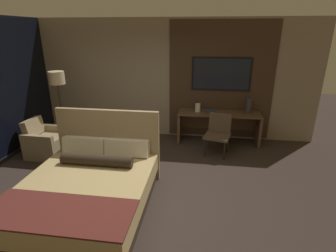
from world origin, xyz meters
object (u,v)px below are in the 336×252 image
object	(u,v)px
tv	(221,74)
vase_short	(198,108)
armchair_by_window	(46,143)
book	(210,111)
desk_chair	(218,131)
bed	(88,189)
desk	(218,121)
vase_tall	(248,106)
floor_lamp	(57,84)

from	to	relation	value
tv	vase_short	size ratio (longest dim) A/B	6.90
armchair_by_window	book	xyz separation A→B (m)	(3.44, 1.21, 0.48)
desk_chair	vase_short	world-z (taller)	vase_short
bed	desk	distance (m)	3.45
bed	desk_chair	size ratio (longest dim) A/B	2.46
vase_tall	vase_short	bearing A→B (deg)	-177.61
vase_short	desk	bearing A→B (deg)	3.75
book	vase_tall	bearing A→B (deg)	1.75
floor_lamp	vase_short	size ratio (longest dim) A/B	8.64
desk	floor_lamp	world-z (taller)	floor_lamp
tv	book	size ratio (longest dim) A/B	5.21
tv	floor_lamp	distance (m)	3.68
bed	vase_short	distance (m)	3.19
bed	desk_chair	xyz separation A→B (m)	(1.98, 2.18, 0.20)
tv	vase_short	xyz separation A→B (m)	(-0.50, -0.26, -0.75)
vase_short	book	bearing A→B (deg)	4.21
bed	vase_short	bearing A→B (deg)	61.43
armchair_by_window	vase_short	distance (m)	3.41
desk	tv	xyz separation A→B (m)	(0.00, 0.23, 1.07)
armchair_by_window	bed	bearing A→B (deg)	-132.30
bed	floor_lamp	xyz separation A→B (m)	(-1.60, 2.25, 1.09)
armchair_by_window	book	distance (m)	3.68
desk_chair	vase_short	size ratio (longest dim) A/B	4.46
floor_lamp	vase_short	world-z (taller)	floor_lamp
vase_short	vase_tall	bearing A→B (deg)	2.39
vase_short	book	distance (m)	0.31
tv	vase_short	distance (m)	0.93
floor_lamp	book	world-z (taller)	floor_lamp
tv	desk_chair	size ratio (longest dim) A/B	1.54
floor_lamp	vase_short	bearing A→B (deg)	9.33
bed	vase_tall	world-z (taller)	bed
vase_tall	tv	bearing A→B (deg)	161.82
tv	floor_lamp	xyz separation A→B (m)	(-3.60, -0.77, -0.17)
armchair_by_window	book	bearing A→B (deg)	-69.09
desk_chair	vase_short	distance (m)	0.82
floor_lamp	tv	bearing A→B (deg)	12.04
desk	desk_chair	size ratio (longest dim) A/B	2.18
bed	desk_chair	bearing A→B (deg)	47.82
tv	vase_tall	xyz separation A→B (m)	(0.64, -0.21, -0.67)
floor_lamp	desk	bearing A→B (deg)	8.57
bed	vase_short	size ratio (longest dim) A/B	11.00
bed	desk	xyz separation A→B (m)	(2.00, 2.80, 0.20)
vase_tall	vase_short	world-z (taller)	vase_tall
desk	vase_tall	bearing A→B (deg)	1.32
desk_chair	book	bearing A→B (deg)	120.98
desk_chair	bed	bearing A→B (deg)	-117.57
vase_short	book	world-z (taller)	vase_short
floor_lamp	book	xyz separation A→B (m)	(3.40, 0.53, -0.65)
bed	floor_lamp	world-z (taller)	floor_lamp
vase_tall	vase_short	size ratio (longest dim) A/B	1.82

